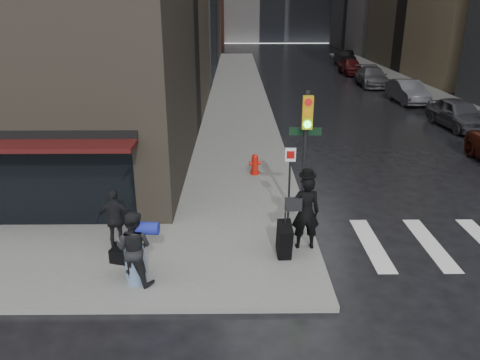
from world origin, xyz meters
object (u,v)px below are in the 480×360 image
object	(u,v)px
man_jeans	(134,248)
fire_hydrant	(255,165)
parked_car_2	(408,92)
parked_car_3	(372,77)
man_overcoat	(301,217)
traffic_light	(304,142)
parked_car_1	(458,114)
parked_car_4	(351,66)
man_greycoat	(116,219)
parked_car_5	(345,58)

from	to	relation	value
man_jeans	fire_hydrant	world-z (taller)	man_jeans
parked_car_2	parked_car_3	distance (m)	6.74
man_jeans	fire_hydrant	size ratio (longest dim) A/B	2.27
man_overcoat	traffic_light	world-z (taller)	traffic_light
fire_hydrant	parked_car_1	xyz separation A→B (m)	(10.91, 7.48, 0.26)
man_overcoat	traffic_light	distance (m)	2.06
parked_car_2	parked_car_4	world-z (taller)	parked_car_4
man_greycoat	traffic_light	size ratio (longest dim) A/B	0.43
man_overcoat	man_greycoat	xyz separation A→B (m)	(-4.71, 0.10, -0.09)
man_overcoat	man_jeans	xyz separation A→B (m)	(-3.92, -1.51, -0.03)
traffic_light	man_overcoat	bearing A→B (deg)	-94.98
parked_car_1	parked_car_2	size ratio (longest dim) A/B	1.00
man_overcoat	parked_car_3	distance (m)	28.18
fire_hydrant	parked_car_1	bearing A→B (deg)	34.44
traffic_light	parked_car_4	world-z (taller)	traffic_light
parked_car_1	parked_car_3	world-z (taller)	parked_car_1
man_greycoat	parked_car_3	world-z (taller)	man_greycoat
parked_car_2	man_greycoat	bearing A→B (deg)	-127.84
parked_car_2	parked_car_5	xyz separation A→B (m)	(0.30, 20.16, 0.04)
fire_hydrant	parked_car_3	size ratio (longest dim) A/B	0.15
man_greycoat	parked_car_2	bearing A→B (deg)	-123.62
man_greycoat	parked_car_4	xyz separation A→B (m)	(13.73, 33.27, -0.24)
man_overcoat	fire_hydrant	world-z (taller)	man_overcoat
man_greycoat	parked_car_1	bearing A→B (deg)	-135.92
man_jeans	parked_car_3	xyz separation A→B (m)	(13.09, 28.15, -0.30)
fire_hydrant	parked_car_4	size ratio (longest dim) A/B	0.18
man_overcoat	parked_car_2	distance (m)	22.15
traffic_light	fire_hydrant	world-z (taller)	traffic_light
fire_hydrant	man_greycoat	bearing A→B (deg)	-123.79
man_greycoat	parked_car_1	world-z (taller)	man_greycoat
man_overcoat	parked_car_3	world-z (taller)	man_overcoat
parked_car_1	parked_car_2	distance (m)	6.73
man_jeans	parked_car_5	size ratio (longest dim) A/B	0.37
man_overcoat	parked_car_1	xyz separation A→B (m)	(9.97, 13.20, -0.31)
parked_car_5	parked_car_2	bearing A→B (deg)	-88.71
man_overcoat	parked_car_1	distance (m)	16.55
man_overcoat	parked_car_5	world-z (taller)	man_overcoat
traffic_light	parked_car_3	world-z (taller)	traffic_light
parked_car_2	parked_car_4	bearing A→B (deg)	90.79
man_overcoat	man_greycoat	bearing A→B (deg)	-3.79
parked_car_2	parked_car_5	world-z (taller)	parked_car_5
fire_hydrant	parked_car_1	size ratio (longest dim) A/B	0.17
parked_car_2	parked_car_1	bearing A→B (deg)	-89.28
parked_car_4	parked_car_5	size ratio (longest dim) A/B	0.92
parked_car_4	parked_car_5	distance (m)	6.79
parked_car_3	parked_car_4	xyz separation A→B (m)	(-0.15, 6.72, 0.01)
parked_car_1	parked_car_5	size ratio (longest dim) A/B	0.94
parked_car_2	parked_car_3	size ratio (longest dim) A/B	0.88
parked_car_1	parked_car_3	distance (m)	13.47
parked_car_5	parked_car_3	bearing A→B (deg)	-91.21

